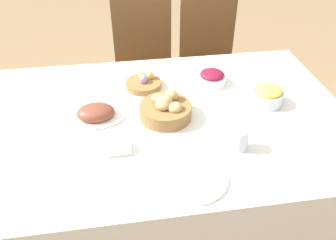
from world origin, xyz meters
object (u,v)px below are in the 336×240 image
dinner_plate (193,178)px  spoon (240,173)px  chair_far_center (145,65)px  bread_basket (166,109)px  egg_basket (144,83)px  drinking_cup (240,139)px  ham_platter (96,114)px  pineapple_bowl (267,95)px  butter_dish (118,148)px  chair_far_right (211,60)px  beet_salad_bowl (212,78)px  knife (233,174)px  fork (151,183)px

dinner_plate → spoon: dinner_plate is taller
chair_far_center → bread_basket: chair_far_center is taller
egg_basket → drinking_cup: bearing=-58.2°
dinner_plate → drinking_cup: bearing=32.3°
ham_platter → drinking_cup: 0.68m
pineapple_bowl → bread_basket: bearing=-175.4°
dinner_plate → drinking_cup: 0.28m
ham_platter → drinking_cup: bearing=-27.7°
ham_platter → spoon: bearing=-39.5°
pineapple_bowl → butter_dish: 0.80m
dinner_plate → butter_dish: bearing=143.5°
ham_platter → spoon: ham_platter is taller
chair_far_right → egg_basket: 0.89m
dinner_plate → pineapple_bowl: bearing=44.1°
chair_far_right → beet_salad_bowl: chair_far_right is taller
egg_basket → beet_salad_bowl: size_ratio=1.24×
bread_basket → beet_salad_bowl: (0.29, 0.27, -0.01)m
bread_basket → pineapple_bowl: bearing=4.6°
beet_salad_bowl → butter_dish: 0.72m
chair_far_center → spoon: bearing=-79.5°
ham_platter → beet_salad_bowl: bearing=20.1°
egg_basket → pineapple_bowl: (0.59, -0.25, 0.02)m
knife → drinking_cup: size_ratio=1.97×
bread_basket → knife: bread_basket is taller
drinking_cup → butter_dish: 0.52m
chair_far_right → dinner_plate: (-0.44, -1.36, 0.21)m
ham_platter → chair_far_right: bearing=48.0°
ham_platter → dinner_plate: ham_platter is taller
dinner_plate → fork: (-0.16, 0.00, -0.00)m
dinner_plate → chair_far_right: bearing=72.1°
dinner_plate → knife: 0.16m
spoon → fork: bearing=-176.3°
fork → butter_dish: size_ratio=1.73×
chair_far_right → knife: (-0.28, -1.36, 0.21)m
bread_basket → dinner_plate: 0.42m
bread_basket → butter_dish: bearing=-137.7°
pineapple_bowl → butter_dish: bearing=-161.2°
knife → dinner_plate: bearing=176.3°
spoon → butter_dish: butter_dish is taller
chair_far_center → ham_platter: size_ratio=3.49×
spoon → drinking_cup: drinking_cup is taller
butter_dish → drinking_cup: bearing=-6.6°
bread_basket → beet_salad_bowl: bearing=42.6°
spoon → butter_dish: bearing=160.1°
chair_far_center → egg_basket: size_ratio=5.04×
butter_dish → fork: bearing=-60.5°
bread_basket → fork: bread_basket is taller
fork → chair_far_right: bearing=62.4°
chair_far_center → ham_platter: (-0.31, -0.90, 0.23)m
beet_salad_bowl → drinking_cup: 0.54m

